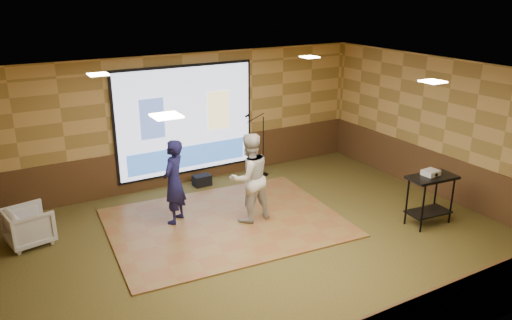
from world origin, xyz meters
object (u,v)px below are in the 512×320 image
player_left (174,182)px  duffel_bag (202,180)px  banquet_chair (29,226)px  projector (431,173)px  projector_screen (186,122)px  av_table (431,190)px  dance_floor (226,223)px  player_right (249,178)px  mic_stand (261,156)px

player_left → duffel_bag: player_left is taller
banquet_chair → duffel_bag: banquet_chair is taller
player_left → projector: size_ratio=5.54×
projector_screen → av_table: 5.45m
dance_floor → av_table: size_ratio=4.44×
player_right → banquet_chair: bearing=-19.9°
banquet_chair → mic_stand: bearing=-91.0°
player_left → av_table: bearing=106.0°
projector_screen → player_right: (0.23, -2.52, -0.56)m
dance_floor → player_right: (0.45, -0.13, 0.90)m
projector → banquet_chair: bearing=153.3°
dance_floor → player_right: bearing=-16.4°
player_left → projector: 4.89m
av_table → duffel_bag: bearing=127.0°
duffel_bag → dance_floor: bearing=-101.2°
projector_screen → banquet_chair: (-3.62, -1.35, -1.13)m
dance_floor → projector: size_ratio=14.66×
mic_stand → dance_floor: bearing=-151.3°
mic_stand → banquet_chair: 5.40m
banquet_chair → duffel_bag: 3.94m
dance_floor → projector: (3.42, -1.90, 1.02)m
dance_floor → banquet_chair: 3.57m
av_table → mic_stand: mic_stand is taller
banquet_chair → player_right: bearing=-117.4°
player_left → dance_floor: bearing=104.4°
av_table → projector_screen: bearing=126.3°
dance_floor → av_table: av_table is taller
player_right → av_table: bearing=145.3°
projector → projector_screen: bearing=123.3°
projector_screen → projector: 5.37m
av_table → duffel_bag: (-3.00, 3.99, -0.57)m
player_right → banquet_chair: player_right is taller
player_right → mic_stand: (1.47, 2.06, -0.42)m
projector → av_table: bearing=-104.8°
projector → duffel_bag: projector is taller
projector → mic_stand: mic_stand is taller
mic_stand → av_table: bearing=-85.4°
player_left → banquet_chair: bearing=-55.1°
projector_screen → banquet_chair: size_ratio=4.41×
mic_stand → banquet_chair: bearing=173.2°
duffel_bag → projector: bearing=-52.5°
mic_stand → duffel_bag: bearing=159.6°
player_right → duffel_bag: player_right is taller
player_right → projector: player_right is taller
player_right → projector: bearing=146.3°
av_table → banquet_chair: av_table is taller
mic_stand → duffel_bag: 1.57m
dance_floor → duffel_bag: 2.08m
projector → duffel_bag: bearing=124.0°
mic_stand → banquet_chair: size_ratio=2.11×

